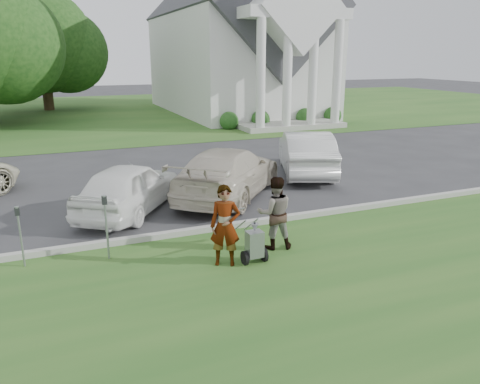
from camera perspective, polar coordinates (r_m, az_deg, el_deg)
ground at (r=11.19m, az=1.09°, el=-5.25°), size 120.00×120.00×0.00m
grass_strip at (r=8.76m, az=9.02°, el=-11.87°), size 80.00×7.00×0.01m
church_lawn at (r=37.01m, az=-15.88°, el=9.37°), size 80.00×30.00×0.01m
curb at (r=11.63m, az=0.02°, el=-3.99°), size 80.00×0.18×0.15m
church at (r=35.25m, az=-0.32°, el=19.33°), size 9.19×19.00×24.10m
tree_back at (r=39.54m, az=-22.97°, el=16.02°), size 9.61×7.60×8.89m
striping_cart at (r=9.60m, az=1.75°, el=-6.44°), size 0.51×1.01×0.93m
person_left at (r=9.36m, az=-1.82°, el=-4.22°), size 0.72×0.61×1.66m
person_right at (r=10.20m, az=4.25°, el=-2.63°), size 0.91×0.78×1.62m
parking_meter_near at (r=9.98m, az=-16.03°, el=-3.23°), size 0.10×0.09×1.40m
parking_meter_far at (r=10.24m, az=-25.27°, el=-4.14°), size 0.09×0.08×1.28m
car_b at (r=12.96m, az=-13.33°, el=0.57°), size 3.68×4.25×1.38m
car_c at (r=14.03m, az=-1.43°, el=2.41°), size 4.89×5.20×1.48m
car_d at (r=16.96m, az=8.05°, el=4.80°), size 3.28×4.92×1.53m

